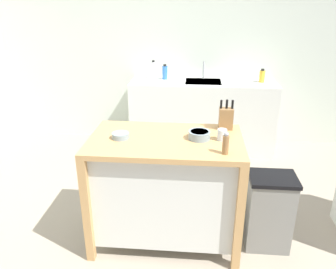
{
  "coord_description": "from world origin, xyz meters",
  "views": [
    {
      "loc": [
        0.29,
        -2.15,
        1.88
      ],
      "look_at": [
        0.07,
        0.35,
        0.85
      ],
      "focal_mm": 35.88,
      "sensor_mm": 36.0,
      "label": 1
    }
  ],
  "objects_px": {
    "kitchen_island": "(166,184)",
    "bowl_stoneware_deep": "(199,135)",
    "trash_bin": "(269,211)",
    "bottle_dish_soap": "(262,76)",
    "pepper_grinder": "(226,144)",
    "drinking_cup": "(222,135)",
    "knife_block": "(226,118)",
    "bottle_hand_soap": "(153,70)",
    "sink_faucet": "(203,70)",
    "bottle_spray_cleaner": "(165,72)",
    "bowl_ceramic_small": "(121,135)"
  },
  "relations": [
    {
      "from": "sink_faucet",
      "to": "bottle_hand_soap",
      "type": "xyz_separation_m",
      "value": [
        -0.64,
        -0.06,
        -0.0
      ]
    },
    {
      "from": "knife_block",
      "to": "bowl_stoneware_deep",
      "type": "xyz_separation_m",
      "value": [
        -0.21,
        -0.23,
        -0.06
      ]
    },
    {
      "from": "bottle_spray_cleaner",
      "to": "bottle_hand_soap",
      "type": "height_order",
      "value": "bottle_hand_soap"
    },
    {
      "from": "bottle_spray_cleaner",
      "to": "trash_bin",
      "type": "bearing_deg",
      "value": -62.47
    },
    {
      "from": "sink_faucet",
      "to": "bottle_spray_cleaner",
      "type": "relative_size",
      "value": 1.16
    },
    {
      "from": "bottle_dish_soap",
      "to": "trash_bin",
      "type": "bearing_deg",
      "value": -95.87
    },
    {
      "from": "drinking_cup",
      "to": "bottle_spray_cleaner",
      "type": "xyz_separation_m",
      "value": [
        -0.61,
        1.91,
        0.06
      ]
    },
    {
      "from": "bowl_stoneware_deep",
      "to": "drinking_cup",
      "type": "distance_m",
      "value": 0.17
    },
    {
      "from": "kitchen_island",
      "to": "knife_block",
      "type": "height_order",
      "value": "knife_block"
    },
    {
      "from": "knife_block",
      "to": "bowl_stoneware_deep",
      "type": "height_order",
      "value": "knife_block"
    },
    {
      "from": "drinking_cup",
      "to": "sink_faucet",
      "type": "relative_size",
      "value": 0.39
    },
    {
      "from": "bottle_dish_soap",
      "to": "sink_faucet",
      "type": "bearing_deg",
      "value": 168.74
    },
    {
      "from": "bottle_spray_cleaner",
      "to": "bottle_dish_soap",
      "type": "height_order",
      "value": "bottle_spray_cleaner"
    },
    {
      "from": "knife_block",
      "to": "bottle_dish_soap",
      "type": "xyz_separation_m",
      "value": [
        0.55,
        1.6,
        -0.0
      ]
    },
    {
      "from": "sink_faucet",
      "to": "trash_bin",
      "type": "bearing_deg",
      "value": -75.51
    },
    {
      "from": "bowl_ceramic_small",
      "to": "pepper_grinder",
      "type": "xyz_separation_m",
      "value": [
        0.76,
        -0.2,
        0.05
      ]
    },
    {
      "from": "kitchen_island",
      "to": "drinking_cup",
      "type": "relative_size",
      "value": 13.55
    },
    {
      "from": "kitchen_island",
      "to": "bowl_stoneware_deep",
      "type": "height_order",
      "value": "bowl_stoneware_deep"
    },
    {
      "from": "knife_block",
      "to": "bottle_dish_soap",
      "type": "bearing_deg",
      "value": 70.98
    },
    {
      "from": "knife_block",
      "to": "bowl_stoneware_deep",
      "type": "relative_size",
      "value": 1.49
    },
    {
      "from": "knife_block",
      "to": "pepper_grinder",
      "type": "bearing_deg",
      "value": -94.08
    },
    {
      "from": "kitchen_island",
      "to": "sink_faucet",
      "type": "xyz_separation_m",
      "value": [
        0.3,
        1.99,
        0.52
      ]
    },
    {
      "from": "bowl_stoneware_deep",
      "to": "bottle_dish_soap",
      "type": "height_order",
      "value": "bottle_dish_soap"
    },
    {
      "from": "knife_block",
      "to": "drinking_cup",
      "type": "xyz_separation_m",
      "value": [
        -0.04,
        -0.24,
        -0.05
      ]
    },
    {
      "from": "kitchen_island",
      "to": "drinking_cup",
      "type": "distance_m",
      "value": 0.61
    },
    {
      "from": "pepper_grinder",
      "to": "knife_block",
      "type": "bearing_deg",
      "value": 85.92
    },
    {
      "from": "sink_faucet",
      "to": "pepper_grinder",
      "type": "bearing_deg",
      "value": -86.7
    },
    {
      "from": "kitchen_island",
      "to": "bottle_dish_soap",
      "type": "height_order",
      "value": "bottle_dish_soap"
    },
    {
      "from": "bottle_spray_cleaner",
      "to": "bowl_stoneware_deep",
      "type": "bearing_deg",
      "value": -76.89
    },
    {
      "from": "bowl_stoneware_deep",
      "to": "trash_bin",
      "type": "relative_size",
      "value": 0.26
    },
    {
      "from": "bottle_spray_cleaner",
      "to": "bottle_dish_soap",
      "type": "relative_size",
      "value": 1.15
    },
    {
      "from": "bowl_ceramic_small",
      "to": "bottle_spray_cleaner",
      "type": "relative_size",
      "value": 0.67
    },
    {
      "from": "trash_bin",
      "to": "bottle_spray_cleaner",
      "type": "bearing_deg",
      "value": 117.53
    },
    {
      "from": "sink_faucet",
      "to": "bottle_dish_soap",
      "type": "bearing_deg",
      "value": -11.26
    },
    {
      "from": "bottle_dish_soap",
      "to": "drinking_cup",
      "type": "bearing_deg",
      "value": -107.87
    },
    {
      "from": "trash_bin",
      "to": "bottle_dish_soap",
      "type": "distance_m",
      "value": 2.0
    },
    {
      "from": "bottle_hand_soap",
      "to": "knife_block",
      "type": "bearing_deg",
      "value": -64.64
    },
    {
      "from": "kitchen_island",
      "to": "drinking_cup",
      "type": "height_order",
      "value": "drinking_cup"
    },
    {
      "from": "knife_block",
      "to": "bottle_spray_cleaner",
      "type": "xyz_separation_m",
      "value": [
        -0.65,
        1.67,
        0.01
      ]
    },
    {
      "from": "trash_bin",
      "to": "bottle_hand_soap",
      "type": "relative_size",
      "value": 2.69
    },
    {
      "from": "bowl_ceramic_small",
      "to": "trash_bin",
      "type": "bearing_deg",
      "value": 0.01
    },
    {
      "from": "kitchen_island",
      "to": "bowl_ceramic_small",
      "type": "height_order",
      "value": "bowl_ceramic_small"
    },
    {
      "from": "pepper_grinder",
      "to": "bottle_dish_soap",
      "type": "height_order",
      "value": "bottle_dish_soap"
    },
    {
      "from": "sink_faucet",
      "to": "bottle_spray_cleaner",
      "type": "distance_m",
      "value": 0.5
    },
    {
      "from": "trash_bin",
      "to": "bowl_stoneware_deep",
      "type": "bearing_deg",
      "value": 175.75
    },
    {
      "from": "trash_bin",
      "to": "pepper_grinder",
      "type": "bearing_deg",
      "value": -152.75
    },
    {
      "from": "kitchen_island",
      "to": "bowl_ceramic_small",
      "type": "relative_size",
      "value": 9.04
    },
    {
      "from": "bottle_hand_soap",
      "to": "bottle_dish_soap",
      "type": "distance_m",
      "value": 1.36
    },
    {
      "from": "bowl_ceramic_small",
      "to": "sink_faucet",
      "type": "bearing_deg",
      "value": 72.56
    },
    {
      "from": "bottle_spray_cleaner",
      "to": "knife_block",
      "type": "bearing_deg",
      "value": -68.66
    }
  ]
}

